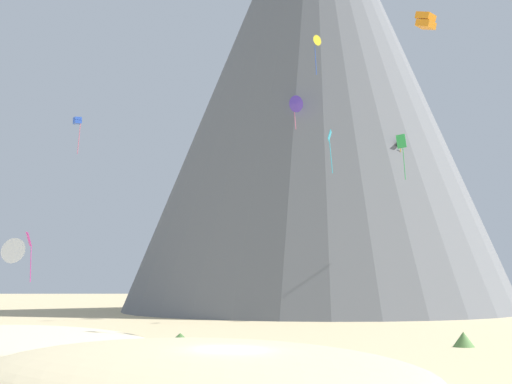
% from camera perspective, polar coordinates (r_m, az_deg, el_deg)
% --- Properties ---
extents(ground_plane, '(400.00, 400.00, 0.00)m').
position_cam_1_polar(ground_plane, '(31.41, -2.03, -14.90)').
color(ground_plane, '#C6B284').
extents(dune_foreground_left, '(29.92, 30.46, 1.94)m').
position_cam_1_polar(dune_foreground_left, '(53.86, -19.42, -11.24)').
color(dune_foreground_left, beige).
rests_on(dune_foreground_left, ground_plane).
extents(dune_foreground_right, '(29.61, 31.23, 2.78)m').
position_cam_1_polar(dune_foreground_right, '(33.73, -4.79, -14.34)').
color(dune_foreground_right, '#CCBA8E').
rests_on(dune_foreground_right, ground_plane).
extents(bush_near_left, '(2.66, 2.66, 0.82)m').
position_cam_1_polar(bush_near_left, '(48.21, -6.09, -11.64)').
color(bush_near_left, '#477238').
rests_on(bush_near_left, ground_plane).
extents(bush_ridge_crest, '(3.56, 3.56, 0.47)m').
position_cam_1_polar(bush_ridge_crest, '(43.83, -18.04, -12.03)').
color(bush_ridge_crest, '#386633').
rests_on(bush_ridge_crest, ground_plane).
extents(bush_low_patch, '(1.42, 1.42, 0.98)m').
position_cam_1_polar(bush_low_patch, '(48.85, 16.27, -11.25)').
color(bush_low_patch, '#568442').
rests_on(bush_low_patch, ground_plane).
extents(rock_massif, '(67.88, 62.86, 69.20)m').
position_cam_1_polar(rock_massif, '(105.63, 5.55, 7.40)').
color(rock_massif, slate).
rests_on(rock_massif, ground_plane).
extents(kite_black_mid, '(0.58, 0.93, 3.48)m').
position_cam_1_polar(kite_black_mid, '(87.76, 11.37, 3.53)').
color(kite_black_mid, black).
extents(kite_yellow_high, '(1.20, 1.02, 4.78)m').
position_cam_1_polar(kite_yellow_high, '(85.68, 4.86, 11.91)').
color(kite_yellow_high, yellow).
extents(kite_blue_mid, '(1.20, 1.20, 4.59)m').
position_cam_1_polar(kite_blue_mid, '(90.88, -14.10, 5.51)').
color(kite_blue_mid, blue).
extents(kite_indigo_mid, '(2.02, 1.88, 4.15)m').
position_cam_1_polar(kite_indigo_mid, '(86.32, 3.18, 7.04)').
color(kite_indigo_mid, '#5138B2').
extents(kite_green_mid, '(1.15, 0.63, 5.13)m').
position_cam_1_polar(kite_green_mid, '(81.19, 11.59, 3.66)').
color(kite_green_mid, green).
extents(kite_white_low, '(2.18, 1.04, 2.09)m').
position_cam_1_polar(kite_white_low, '(60.49, -18.82, -4.49)').
color(kite_white_low, white).
extents(kite_orange_mid, '(1.79, 1.78, 1.49)m').
position_cam_1_polar(kite_orange_mid, '(59.97, 13.43, 13.19)').
color(kite_orange_mid, orange).
extents(kite_magenta_low, '(0.75, 1.09, 5.06)m').
position_cam_1_polar(kite_magenta_low, '(75.33, -17.69, -4.09)').
color(kite_magenta_low, '#D1339E').
extents(kite_cyan_mid, '(0.60, 1.14, 4.72)m').
position_cam_1_polar(kite_cyan_mid, '(76.92, 5.94, 4.11)').
color(kite_cyan_mid, '#33BCDB').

